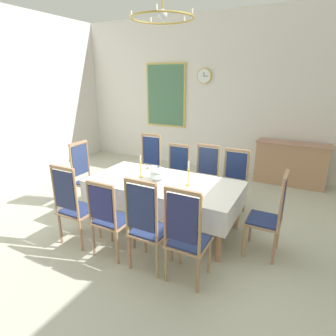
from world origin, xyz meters
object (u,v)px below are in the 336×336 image
(chair_north_a, at_px, (148,166))
(bowl_near_right, at_px, (191,198))
(spoon_secondary, at_px, (200,200))
(mounted_clock, at_px, (204,76))
(candlestick_east, at_px, (188,176))
(chair_north_b, at_px, (176,173))
(chair_south_c, at_px, (147,225))
(sideboard, at_px, (290,164))
(chair_head_east, at_px, (270,214))
(bowl_near_left, at_px, (153,167))
(chair_south_a, at_px, (74,205))
(soup_tureen, at_px, (158,174))
(framed_painting, at_px, (166,96))
(chair_head_west, at_px, (86,175))
(chandelier, at_px, (163,17))
(chair_south_d, at_px, (186,236))
(candlestick_west, at_px, (141,168))
(chair_north_d, at_px, (233,182))
(chair_south_b, at_px, (109,217))
(chair_north_c, at_px, (205,177))
(dining_table, at_px, (163,186))
(spoon_primary, at_px, (148,167))

(chair_north_a, height_order, bowl_near_right, chair_north_a)
(spoon_secondary, relative_size, mounted_clock, 0.51)
(candlestick_east, bearing_deg, chair_north_b, 124.57)
(chair_south_c, height_order, sideboard, chair_south_c)
(chair_head_east, relative_size, bowl_near_left, 6.98)
(chair_south_a, relative_size, bowl_near_left, 7.13)
(soup_tureen, bearing_deg, framed_painting, 116.21)
(chair_north_a, height_order, chair_head_west, chair_north_a)
(chair_head_east, relative_size, bowl_near_right, 7.54)
(chair_head_east, bearing_deg, bowl_near_right, 114.60)
(chair_north_a, xyz_separation_m, chandelier, (0.85, -0.96, 2.32))
(chair_south_d, distance_m, candlestick_west, 1.56)
(chair_head_east, relative_size, sideboard, 0.79)
(chair_north_a, bearing_deg, bowl_near_left, 128.62)
(soup_tureen, bearing_deg, candlestick_west, -180.00)
(soup_tureen, xyz_separation_m, mounted_clock, (-0.49, 3.09, 1.37))
(chair_north_d, xyz_separation_m, bowl_near_right, (-0.18, -1.36, 0.21))
(chair_head_west, distance_m, soup_tureen, 1.46)
(chair_north_d, height_order, mounted_clock, mounted_clock)
(chandelier, bearing_deg, spoon_secondary, -28.15)
(chair_south_d, xyz_separation_m, spoon_secondary, (-0.08, 0.57, 0.17))
(chair_south_b, relative_size, chandelier, 1.30)
(chair_south_d, height_order, chair_head_east, chair_south_d)
(candlestick_west, bearing_deg, chair_north_a, 115.56)
(chair_north_c, bearing_deg, chair_north_d, 179.85)
(chair_south_b, relative_size, sideboard, 0.73)
(candlestick_east, xyz_separation_m, bowl_near_right, (0.23, -0.41, -0.13))
(chair_north_b, bearing_deg, chandelier, 105.26)
(soup_tureen, relative_size, mounted_clock, 0.78)
(chair_south_c, distance_m, sideboard, 3.99)
(chair_south_a, bearing_deg, chair_north_a, 90.00)
(chair_north_c, bearing_deg, dining_table, 72.32)
(chair_south_d, relative_size, soup_tureen, 4.32)
(bowl_near_left, bearing_deg, chandelier, -44.88)
(chair_south_c, height_order, chair_north_d, chair_south_c)
(chair_south_b, relative_size, chair_north_d, 0.97)
(chair_north_d, height_order, spoon_primary, chair_north_d)
(spoon_primary, bearing_deg, chair_north_a, 107.02)
(chair_north_a, distance_m, bowl_near_left, 0.70)
(dining_table, relative_size, sideboard, 1.54)
(chair_south_d, bearing_deg, framed_painting, 120.72)
(candlestick_east, bearing_deg, candlestick_west, -180.00)
(chair_south_d, height_order, bowl_near_right, chair_south_d)
(bowl_near_left, bearing_deg, chair_south_d, -48.40)
(chair_south_a, xyz_separation_m, framed_painting, (-0.76, 4.05, 1.17))
(chair_north_a, bearing_deg, soup_tureen, 128.71)
(chair_south_a, height_order, chair_south_c, chair_south_c)
(chair_south_b, xyz_separation_m, sideboard, (1.79, 3.79, -0.09))
(chair_north_b, xyz_separation_m, chair_south_c, (0.56, -1.90, 0.04))
(framed_painting, distance_m, chandelier, 3.67)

